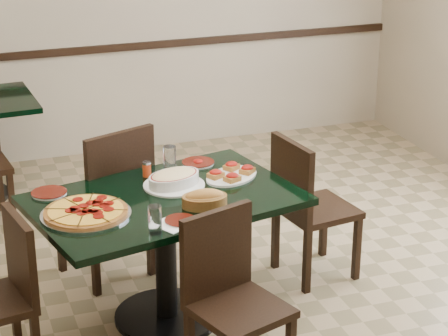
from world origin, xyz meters
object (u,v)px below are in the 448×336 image
object	(u,v)px
lasagna_casserole	(174,179)
bruschetta_platter	(232,174)
chair_near	(230,291)
chair_right	(306,201)
chair_left	(4,289)
pepperoni_pizza	(86,212)
chair_far	(111,195)
bread_basket	(204,199)
main_table	(165,228)

from	to	relation	value
lasagna_casserole	bruschetta_platter	size ratio (longest dim) A/B	0.84
lasagna_casserole	bruschetta_platter	bearing A→B (deg)	-16.47
chair_near	lasagna_casserole	xyz separation A→B (m)	(-0.05, 0.77, 0.30)
chair_near	lasagna_casserole	bearing A→B (deg)	75.37
chair_right	chair_left	distance (m)	1.87
chair_left	pepperoni_pizza	xyz separation A→B (m)	(0.45, 0.12, 0.30)
chair_left	bruschetta_platter	distance (m)	1.41
chair_far	chair_left	size ratio (longest dim) A/B	1.17
bread_basket	chair_right	bearing A→B (deg)	35.30
bruschetta_platter	bread_basket	bearing A→B (deg)	-162.14
chair_right	bread_basket	world-z (taller)	chair_right
chair_near	bruschetta_platter	bearing A→B (deg)	51.21
main_table	chair_left	xyz separation A→B (m)	(-0.89, -0.21, -0.10)
chair_right	lasagna_casserole	bearing A→B (deg)	86.78
main_table	chair_near	size ratio (longest dim) A/B	1.76
chair_near	chair_left	bearing A→B (deg)	138.77
chair_left	bruschetta_platter	xyz separation A→B (m)	(1.33, 0.36, 0.31)
chair_near	lasagna_casserole	size ratio (longest dim) A/B	2.48
chair_far	lasagna_casserole	bearing A→B (deg)	100.17
chair_far	bruschetta_platter	xyz separation A→B (m)	(0.61, -0.42, 0.22)
main_table	chair_near	bearing A→B (deg)	-89.84
chair_far	lasagna_casserole	size ratio (longest dim) A/B	2.75
main_table	bread_basket	world-z (taller)	bread_basket
main_table	bruschetta_platter	size ratio (longest dim) A/B	3.66
pepperoni_pizza	bruschetta_platter	xyz separation A→B (m)	(0.88, 0.24, 0.01)
bread_basket	chair_near	bearing A→B (deg)	-84.81
bruschetta_platter	chair_far	bearing A→B (deg)	112.28
chair_right	chair_left	size ratio (longest dim) A/B	1.07
main_table	bruschetta_platter	xyz separation A→B (m)	(0.44, 0.14, 0.21)
lasagna_casserole	bread_basket	world-z (taller)	bread_basket
bread_basket	bruschetta_platter	bearing A→B (deg)	59.08
chair_left	bread_basket	size ratio (longest dim) A/B	3.22
chair_near	chair_right	size ratio (longest dim) A/B	0.98
main_table	chair_right	size ratio (longest dim) A/B	1.73
bread_basket	bruschetta_platter	xyz separation A→B (m)	(0.27, 0.33, -0.02)
main_table	chair_right	world-z (taller)	chair_right
chair_far	chair_right	size ratio (longest dim) A/B	1.09
main_table	chair_near	xyz separation A→B (m)	(0.14, -0.65, -0.07)
main_table	pepperoni_pizza	bearing A→B (deg)	179.81
pepperoni_pizza	bread_basket	size ratio (longest dim) A/B	1.78
bruschetta_platter	chair_left	bearing A→B (deg)	161.89
chair_left	lasagna_casserole	size ratio (longest dim) A/B	2.35
pepperoni_pizza	bruschetta_platter	bearing A→B (deg)	15.26
pepperoni_pizza	chair_left	bearing A→B (deg)	-165.44
pepperoni_pizza	lasagna_casserole	distance (m)	0.58
chair_far	chair_left	distance (m)	1.06
pepperoni_pizza	chair_right	bearing A→B (deg)	12.37
pepperoni_pizza	lasagna_casserole	xyz separation A→B (m)	(0.53, 0.22, 0.03)
chair_far	lasagna_casserole	world-z (taller)	chair_far
chair_right	bruschetta_platter	world-z (taller)	chair_right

